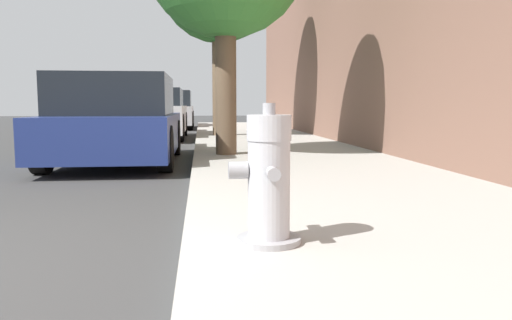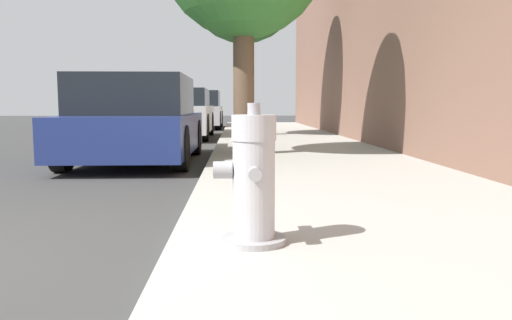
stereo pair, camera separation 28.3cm
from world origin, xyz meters
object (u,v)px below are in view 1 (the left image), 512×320
Objects in this scene: fire_hydrant at (268,181)px; parked_car_far at (171,111)px; parked_car_mid at (152,114)px; parked_car_near at (117,122)px.

parked_car_far reaches higher than fire_hydrant.
parked_car_far is at bearing 88.39° from parked_car_mid.
parked_car_mid is 5.71m from parked_car_far.
parked_car_far is at bearing 89.25° from parked_car_near.
fire_hydrant is 0.21× the size of parked_car_near.
parked_car_near is 5.74m from parked_car_mid.
fire_hydrant is at bearing -84.78° from parked_car_far.
fire_hydrant is 11.06m from parked_car_mid.
parked_car_near is 0.94× the size of parked_car_mid.
parked_car_far reaches higher than parked_car_near.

